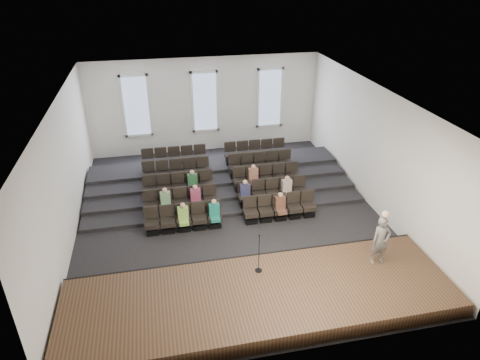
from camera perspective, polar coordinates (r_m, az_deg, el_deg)
ground at (r=17.54m, az=-1.33°, el=-4.83°), size 14.00×14.00×0.00m
ceiling at (r=15.44m, az=-1.53°, el=11.07°), size 12.00×14.00×0.02m
wall_back at (r=22.81m, az=-4.70°, el=9.90°), size 12.00×0.04×5.00m
wall_front at (r=10.56m, az=5.76°, el=-13.38°), size 12.00×0.04×5.00m
wall_left at (r=16.47m, az=-22.48°, el=0.59°), size 0.04×14.00×5.00m
wall_right at (r=18.29m, az=17.50°, el=4.11°), size 0.04×14.00×5.00m
stage at (r=13.43m, az=2.83°, el=-15.41°), size 11.80×3.60×0.50m
stage_lip at (r=14.73m, az=1.09°, el=-10.82°), size 11.80×0.06×0.52m
risers at (r=20.16m, az=-3.00°, el=0.39°), size 11.80×4.80×0.60m
seating_rows at (r=18.50m, az=-2.23°, el=-0.54°), size 6.80×4.70×1.67m
windows at (r=22.69m, az=-4.70°, el=10.33°), size 8.44×0.10×3.24m
audience at (r=17.38m, az=-2.04°, el=-2.03°), size 5.45×2.64×1.10m
speaker at (r=14.51m, az=18.25°, el=-7.71°), size 0.62×0.41×1.70m
mic_stand at (r=13.72m, az=2.52°, el=-10.64°), size 0.23×0.23×1.39m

